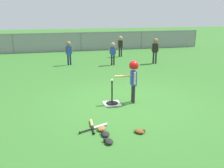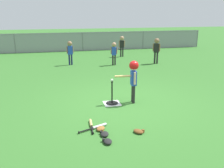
% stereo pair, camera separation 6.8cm
% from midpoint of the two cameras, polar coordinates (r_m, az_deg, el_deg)
% --- Properties ---
extents(ground_plane, '(60.00, 60.00, 0.00)m').
position_cam_midpoint_polar(ground_plane, '(6.73, 2.56, -4.37)').
color(ground_plane, '#336B28').
extents(home_plate, '(0.44, 0.44, 0.01)m').
position_cam_midpoint_polar(home_plate, '(6.67, -0.29, -4.50)').
color(home_plate, white).
rests_on(home_plate, ground_plane).
extents(batting_tee, '(0.32, 0.32, 0.62)m').
position_cam_midpoint_polar(batting_tee, '(6.64, -0.29, -3.78)').
color(batting_tee, black).
rests_on(batting_tee, ground_plane).
extents(baseball_on_tee, '(0.07, 0.07, 0.07)m').
position_cam_midpoint_polar(baseball_on_tee, '(6.47, -0.30, 0.89)').
color(baseball_on_tee, white).
rests_on(baseball_on_tee, batting_tee).
extents(batter_child, '(0.64, 0.33, 1.16)m').
position_cam_midpoint_polar(batter_child, '(6.53, 4.68, 2.54)').
color(batter_child, '#262626').
rests_on(batter_child, ground_plane).
extents(fielder_deep_right, '(0.30, 0.21, 1.05)m').
position_cam_midpoint_polar(fielder_deep_right, '(11.32, 0.01, 7.77)').
color(fielder_deep_right, '#262626').
rests_on(fielder_deep_right, ground_plane).
extents(fielder_near_right, '(0.30, 0.25, 1.20)m').
position_cam_midpoint_polar(fielder_near_right, '(11.83, 9.82, 8.38)').
color(fielder_near_right, '#262626').
rests_on(fielder_near_right, ground_plane).
extents(fielder_deep_center, '(0.32, 0.22, 1.10)m').
position_cam_midpoint_polar(fielder_deep_center, '(11.51, -10.16, 7.82)').
color(fielder_deep_center, '#191E4C').
rests_on(fielder_deep_center, ground_plane).
extents(fielder_deep_left, '(0.32, 0.22, 1.11)m').
position_cam_midpoint_polar(fielder_deep_left, '(13.50, 1.83, 9.37)').
color(fielder_deep_left, '#262626').
rests_on(fielder_deep_left, ground_plane).
extents(spare_bat_silver, '(0.65, 0.30, 0.06)m').
position_cam_midpoint_polar(spare_bat_silver, '(5.33, -3.75, -9.90)').
color(spare_bat_silver, silver).
rests_on(spare_bat_silver, ground_plane).
extents(spare_bat_wood, '(0.10, 0.65, 0.06)m').
position_cam_midpoint_polar(spare_bat_wood, '(5.44, -5.07, -9.34)').
color(spare_bat_wood, '#DBB266').
rests_on(spare_bat_wood, ground_plane).
extents(glove_by_plate, '(0.26, 0.27, 0.07)m').
position_cam_midpoint_polar(glove_by_plate, '(5.24, -2.82, -10.30)').
color(glove_by_plate, brown).
rests_on(glove_by_plate, ground_plane).
extents(glove_near_bats, '(0.21, 0.25, 0.07)m').
position_cam_midpoint_polar(glove_near_bats, '(5.02, -1.93, -11.53)').
color(glove_near_bats, black).
rests_on(glove_near_bats, ground_plane).
extents(glove_tossed_aside, '(0.17, 0.23, 0.07)m').
position_cam_midpoint_polar(glove_tossed_aside, '(4.77, -1.19, -13.17)').
color(glove_tossed_aside, black).
rests_on(glove_tossed_aside, ground_plane).
extents(glove_outfield_drop, '(0.26, 0.27, 0.07)m').
position_cam_midpoint_polar(glove_outfield_drop, '(5.16, 6.03, -10.84)').
color(glove_outfield_drop, brown).
rests_on(glove_outfield_drop, ground_plane).
extents(outfield_fence, '(16.06, 0.06, 1.15)m').
position_cam_midpoint_polar(outfield_fence, '(15.68, -7.33, 9.86)').
color(outfield_fence, slate).
rests_on(outfield_fence, ground_plane).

